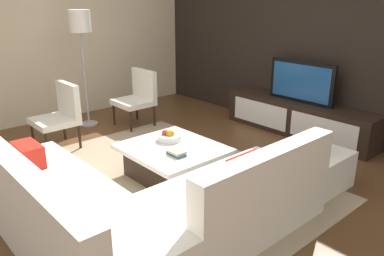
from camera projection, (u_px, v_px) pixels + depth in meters
ground_plane at (172, 183)px, 4.26m from camera, size 14.00×14.00×0.00m
feature_wall_back at (317, 37)px, 5.50m from camera, size 6.40×0.12×2.80m
side_wall_left at (55, 32)px, 6.19m from camera, size 0.12×5.20×2.80m
area_rug at (166, 180)px, 4.33m from camera, size 3.44×2.50×0.01m
media_console at (298, 118)px, 5.69m from camera, size 2.33×0.47×0.50m
television at (301, 82)px, 5.51m from camera, size 1.03×0.06×0.59m
sectional_couch at (132, 206)px, 3.26m from camera, size 2.47×2.44×0.82m
coffee_table at (173, 161)px, 4.33m from camera, size 1.07×0.96×0.38m
accent_chair_near at (60, 112)px, 5.15m from camera, size 0.56×0.53×0.87m
floor_lamp at (80, 29)px, 5.71m from camera, size 0.32×0.32×1.77m
ottoman at (310, 168)px, 4.17m from camera, size 0.70×0.70×0.40m
fruit_bowl at (169, 136)px, 4.45m from camera, size 0.28×0.28×0.14m
accent_chair_far at (138, 95)px, 6.05m from camera, size 0.57×0.52×0.87m
decorative_ball at (313, 139)px, 4.06m from camera, size 0.27×0.27×0.27m
book_stack at (177, 153)px, 4.04m from camera, size 0.21×0.14×0.05m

